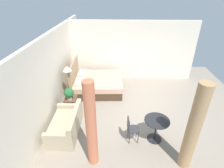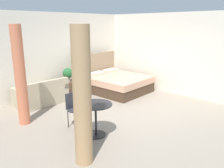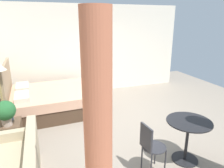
{
  "view_description": "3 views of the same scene",
  "coord_description": "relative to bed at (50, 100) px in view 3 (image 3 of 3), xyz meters",
  "views": [
    {
      "loc": [
        -5.57,
        0.68,
        4.16
      ],
      "look_at": [
        0.42,
        0.89,
        0.83
      ],
      "focal_mm": 28.22,
      "sensor_mm": 36.0,
      "label": 1
    },
    {
      "loc": [
        -4.72,
        -4.09,
        2.46
      ],
      "look_at": [
        -0.12,
        0.42,
        0.77
      ],
      "focal_mm": 36.69,
      "sensor_mm": 36.0,
      "label": 2
    },
    {
      "loc": [
        -4.07,
        1.73,
        2.35
      ],
      "look_at": [
        0.57,
        0.12,
        0.84
      ],
      "focal_mm": 33.18,
      "sensor_mm": 36.0,
      "label": 3
    }
  ],
  "objects": [
    {
      "name": "potted_plant",
      "position": [
        -1.58,
        0.81,
        0.47
      ],
      "size": [
        0.36,
        0.36,
        0.47
      ],
      "color": "tan",
      "rests_on": "nightstand"
    },
    {
      "name": "balcony_table",
      "position": [
        -2.89,
        -2.1,
        0.2
      ],
      "size": [
        0.74,
        0.74,
        0.75
      ],
      "color": "black",
      "rests_on": "ground"
    },
    {
      "name": "curtain_right",
      "position": [
        -3.74,
        -0.32,
        0.91
      ],
      "size": [
        0.27,
        0.27,
        2.47
      ],
      "color": "#D1704C",
      "rests_on": "ground"
    },
    {
      "name": "ground_plane",
      "position": [
        -1.32,
        -1.61,
        -0.34
      ],
      "size": [
        8.33,
        8.95,
        0.02
      ],
      "primitive_type": "cube",
      "color": "gray"
    },
    {
      "name": "wall_right",
      "position": [
        1.34,
        -1.61,
        1.1
      ],
      "size": [
        0.12,
        5.95,
        2.85
      ],
      "primitive_type": "cube",
      "color": "silver",
      "rests_on": "ground"
    },
    {
      "name": "bed",
      "position": [
        0.0,
        0.0,
        0.0
      ],
      "size": [
        1.99,
        2.2,
        1.37
      ],
      "color": "#473323",
      "rests_on": "ground"
    },
    {
      "name": "vase",
      "position": [
        -1.36,
        0.77,
        0.31
      ],
      "size": [
        0.09,
        0.09,
        0.24
      ],
      "color": "slate",
      "rests_on": "nightstand"
    },
    {
      "name": "nightstand",
      "position": [
        -1.48,
        0.81,
        -0.07
      ],
      "size": [
        0.5,
        0.42,
        0.52
      ],
      "color": "brown",
      "rests_on": "ground"
    },
    {
      "name": "cafe_chair_near_window",
      "position": [
        -2.96,
        -1.35,
        0.19
      ],
      "size": [
        0.41,
        0.41,
        0.85
      ],
      "color": "#2D2D33",
      "rests_on": "ground"
    }
  ]
}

